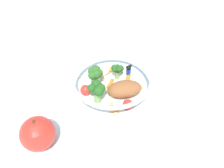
{
  "coord_description": "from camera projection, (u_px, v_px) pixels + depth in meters",
  "views": [
    {
      "loc": [
        0.39,
        -0.22,
        0.48
      ],
      "look_at": [
        0.02,
        0.01,
        0.04
      ],
      "focal_mm": 38.72,
      "sensor_mm": 36.0,
      "label": 1
    }
  ],
  "objects": [
    {
      "name": "ground_plane",
      "position": [
        104.0,
        91.0,
        0.66
      ],
      "size": [
        2.4,
        2.4,
        0.0
      ],
      "primitive_type": "plane",
      "color": "silver"
    },
    {
      "name": "food_container",
      "position": [
        112.0,
        85.0,
        0.63
      ],
      "size": [
        0.21,
        0.21,
        0.07
      ],
      "color": "white",
      "rests_on": "ground_plane"
    },
    {
      "name": "loose_apple",
      "position": [
        38.0,
        134.0,
        0.52
      ],
      "size": [
        0.08,
        0.08,
        0.09
      ],
      "color": "red",
      "rests_on": "ground_plane"
    }
  ]
}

